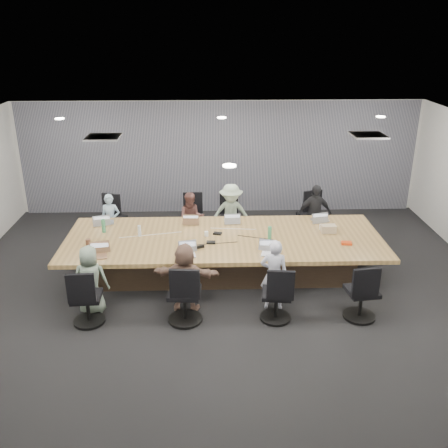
{
  "coord_description": "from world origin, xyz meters",
  "views": [
    {
      "loc": [
        -0.28,
        -8.19,
        4.52
      ],
      "look_at": [
        0.0,
        0.4,
        1.05
      ],
      "focal_mm": 40.0,
      "sensor_mm": 36.0,
      "label": 1
    }
  ],
  "objects_px": {
    "chair_6": "(276,298)",
    "laptop_6": "(270,254)",
    "conference_table": "(224,253)",
    "chair_5": "(185,297)",
    "chair_3": "(310,219)",
    "chair_4": "(87,301)",
    "laptop_4": "(97,257)",
    "mug_brown": "(88,242)",
    "chair_1": "(192,221)",
    "person_1": "(192,219)",
    "laptop_1": "(191,222)",
    "laptop_5": "(186,255)",
    "chair_0": "(114,222)",
    "chair_7": "(361,296)",
    "snack_packet": "(346,243)",
    "person_3": "(314,214)",
    "person_6": "(274,275)",
    "person_5": "(185,278)",
    "laptop_2": "(232,221)",
    "laptop_0": "(105,223)",
    "bottle_clear": "(139,231)",
    "person_0": "(111,220)",
    "canvas_bag": "(328,229)",
    "laptop_3": "(320,220)",
    "bottle_green_left": "(104,226)",
    "bottle_green_right": "(270,233)",
    "person_4": "(91,280)",
    "stapler": "(200,247)",
    "chair_2": "(230,221)"
  },
  "relations": [
    {
      "from": "chair_6",
      "to": "laptop_6",
      "type": "distance_m",
      "value": 0.97
    },
    {
      "from": "conference_table",
      "to": "chair_5",
      "type": "xyz_separation_m",
      "value": [
        -0.68,
        -1.7,
        0.04
      ]
    },
    {
      "from": "chair_3",
      "to": "chair_4",
      "type": "distance_m",
      "value": 5.44
    },
    {
      "from": "laptop_4",
      "to": "mug_brown",
      "type": "relative_size",
      "value": 3.17
    },
    {
      "from": "chair_1",
      "to": "person_1",
      "type": "bearing_deg",
      "value": 86.43
    },
    {
      "from": "person_1",
      "to": "laptop_1",
      "type": "relative_size",
      "value": 3.55
    },
    {
      "from": "chair_6",
      "to": "laptop_5",
      "type": "distance_m",
      "value": 1.76
    },
    {
      "from": "laptop_4",
      "to": "chair_0",
      "type": "bearing_deg",
      "value": 82.24
    },
    {
      "from": "chair_1",
      "to": "chair_7",
      "type": "xyz_separation_m",
      "value": [
        2.83,
        -3.4,
        0.01
      ]
    },
    {
      "from": "chair_4",
      "to": "snack_packet",
      "type": "xyz_separation_m",
      "value": [
        4.49,
        1.31,
        0.36
      ]
    },
    {
      "from": "person_3",
      "to": "person_6",
      "type": "height_order",
      "value": "person_3"
    },
    {
      "from": "conference_table",
      "to": "person_5",
      "type": "relative_size",
      "value": 4.96
    },
    {
      "from": "chair_4",
      "to": "person_1",
      "type": "distance_m",
      "value": 3.45
    },
    {
      "from": "laptop_2",
      "to": "laptop_6",
      "type": "distance_m",
      "value": 1.71
    },
    {
      "from": "laptop_0",
      "to": "bottle_clear",
      "type": "xyz_separation_m",
      "value": [
        0.79,
        -0.69,
        0.1
      ]
    },
    {
      "from": "chair_0",
      "to": "chair_7",
      "type": "xyz_separation_m",
      "value": [
        4.57,
        -3.4,
        0.02
      ]
    },
    {
      "from": "conference_table",
      "to": "person_0",
      "type": "xyz_separation_m",
      "value": [
        -2.39,
        1.35,
        0.18
      ]
    },
    {
      "from": "conference_table",
      "to": "laptop_2",
      "type": "height_order",
      "value": "laptop_2"
    },
    {
      "from": "canvas_bag",
      "to": "laptop_3",
      "type": "bearing_deg",
      "value": 92.73
    },
    {
      "from": "bottle_green_left",
      "to": "mug_brown",
      "type": "height_order",
      "value": "bottle_green_left"
    },
    {
      "from": "laptop_2",
      "to": "laptop_4",
      "type": "relative_size",
      "value": 0.93
    },
    {
      "from": "chair_5",
      "to": "laptop_4",
      "type": "bearing_deg",
      "value": 155.1
    },
    {
      "from": "bottle_green_right",
      "to": "chair_0",
      "type": "bearing_deg",
      "value": 150.75
    },
    {
      "from": "chair_0",
      "to": "person_5",
      "type": "xyz_separation_m",
      "value": [
        1.71,
        -3.05,
        0.21
      ]
    },
    {
      "from": "chair_1",
      "to": "person_4",
      "type": "xyz_separation_m",
      "value": [
        -1.59,
        -3.05,
        0.19
      ]
    },
    {
      "from": "chair_0",
      "to": "chair_6",
      "type": "distance_m",
      "value": 4.66
    },
    {
      "from": "laptop_3",
      "to": "laptop_4",
      "type": "bearing_deg",
      "value": 9.82
    },
    {
      "from": "chair_5",
      "to": "bottle_clear",
      "type": "relative_size",
      "value": 4.13
    },
    {
      "from": "chair_4",
      "to": "laptop_1",
      "type": "height_order",
      "value": "chair_4"
    },
    {
      "from": "person_6",
      "to": "snack_packet",
      "type": "xyz_separation_m",
      "value": [
        1.46,
        0.96,
        0.13
      ]
    },
    {
      "from": "chair_7",
      "to": "bottle_green_left",
      "type": "xyz_separation_m",
      "value": [
        -4.5,
        2.02,
        0.46
      ]
    },
    {
      "from": "chair_0",
      "to": "bottle_green_right",
      "type": "relative_size",
      "value": 3.15
    },
    {
      "from": "conference_table",
      "to": "bottle_green_left",
      "type": "height_order",
      "value": "bottle_green_left"
    },
    {
      "from": "bottle_green_left",
      "to": "stapler",
      "type": "distance_m",
      "value": 2.05
    },
    {
      "from": "person_5",
      "to": "snack_packet",
      "type": "bearing_deg",
      "value": -154.48
    },
    {
      "from": "chair_6",
      "to": "stapler",
      "type": "bearing_deg",
      "value": 142.33
    },
    {
      "from": "conference_table",
      "to": "chair_3",
      "type": "xyz_separation_m",
      "value": [
        2.0,
        1.7,
        0.02
      ]
    },
    {
      "from": "conference_table",
      "to": "laptop_6",
      "type": "bearing_deg",
      "value": -45.31
    },
    {
      "from": "chair_2",
      "to": "laptop_2",
      "type": "relative_size",
      "value": 2.38
    },
    {
      "from": "laptop_1",
      "to": "person_6",
      "type": "height_order",
      "value": "person_6"
    },
    {
      "from": "canvas_bag",
      "to": "conference_table",
      "type": "bearing_deg",
      "value": -175.38
    },
    {
      "from": "chair_7",
      "to": "person_3",
      "type": "bearing_deg",
      "value": 85.75
    },
    {
      "from": "bottle_green_left",
      "to": "bottle_clear",
      "type": "bearing_deg",
      "value": -16.15
    },
    {
      "from": "laptop_3",
      "to": "snack_packet",
      "type": "distance_m",
      "value": 1.22
    },
    {
      "from": "conference_table",
      "to": "mug_brown",
      "type": "relative_size",
      "value": 54.79
    },
    {
      "from": "chair_5",
      "to": "person_1",
      "type": "xyz_separation_m",
      "value": [
        0.03,
        3.05,
        0.15
      ]
    },
    {
      "from": "chair_1",
      "to": "canvas_bag",
      "type": "relative_size",
      "value": 2.86
    },
    {
      "from": "chair_3",
      "to": "snack_packet",
      "type": "height_order",
      "value": "chair_3"
    },
    {
      "from": "person_5",
      "to": "canvas_bag",
      "type": "xyz_separation_m",
      "value": [
        2.72,
        1.51,
        0.21
      ]
    },
    {
      "from": "stapler",
      "to": "laptop_6",
      "type": "bearing_deg",
      "value": -39.27
    }
  ]
}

